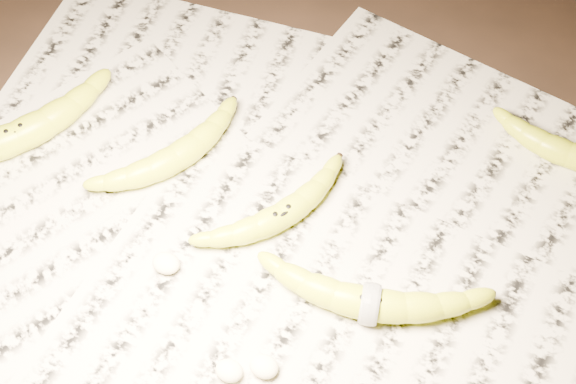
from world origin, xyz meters
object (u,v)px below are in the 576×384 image
at_px(banana_taped, 370,302).
at_px(banana_upper_a, 569,152).
at_px(banana_center, 281,214).
at_px(banana_left_b, 175,156).
at_px(banana_left_a, 16,135).

height_order(banana_taped, banana_upper_a, banana_taped).
relative_size(banana_center, banana_upper_a, 1.03).
bearing_deg(banana_left_b, banana_center, -70.05).
height_order(banana_left_a, banana_taped, banana_left_a).
height_order(banana_left_b, banana_upper_a, banana_left_b).
relative_size(banana_center, banana_taped, 0.79).
relative_size(banana_left_a, banana_left_b, 1.30).
bearing_deg(banana_upper_a, banana_taped, -116.16).
xyz_separation_m(banana_center, banana_upper_a, (0.28, 0.22, 0.00)).
relative_size(banana_left_b, banana_center, 1.03).
distance_m(banana_left_a, banana_upper_a, 0.66).
relative_size(banana_left_a, banana_taped, 1.06).
distance_m(banana_taped, banana_upper_a, 0.31).
distance_m(banana_left_b, banana_upper_a, 0.47).
distance_m(banana_center, banana_upper_a, 0.35).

